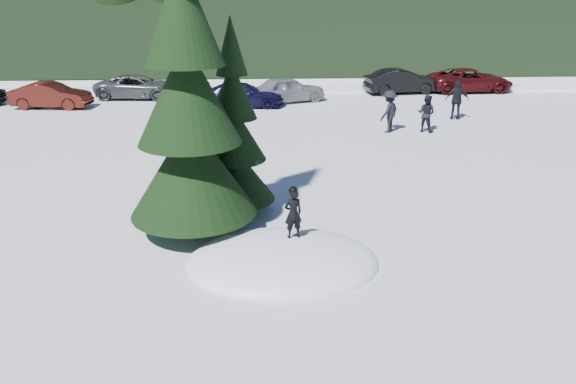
{
  "coord_description": "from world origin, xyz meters",
  "views": [
    {
      "loc": [
        -0.44,
        -11.65,
        6.03
      ],
      "look_at": [
        0.2,
        1.75,
        1.1
      ],
      "focal_mm": 35.0,
      "sensor_mm": 36.0,
      "label": 1
    }
  ],
  "objects_px": {
    "spruce_short": "(234,140)",
    "car_2": "(138,87)",
    "child_skier": "(293,214)",
    "spruce_tall": "(188,106)",
    "adult_1": "(457,100)",
    "car_3": "(243,95)",
    "car_6": "(470,80)",
    "adult_0": "(426,113)",
    "car_4": "(288,89)",
    "car_1": "(51,95)",
    "car_5": "(402,81)",
    "adult_2": "(389,111)"
  },
  "relations": [
    {
      "from": "adult_2",
      "to": "car_6",
      "type": "bearing_deg",
      "value": -174.49
    },
    {
      "from": "spruce_tall",
      "to": "child_skier",
      "type": "height_order",
      "value": "spruce_tall"
    },
    {
      "from": "adult_1",
      "to": "car_1",
      "type": "bearing_deg",
      "value": 3.2
    },
    {
      "from": "spruce_tall",
      "to": "car_4",
      "type": "height_order",
      "value": "spruce_tall"
    },
    {
      "from": "car_1",
      "to": "car_2",
      "type": "xyz_separation_m",
      "value": [
        3.99,
        2.56,
        -0.01
      ]
    },
    {
      "from": "spruce_short",
      "to": "adult_0",
      "type": "xyz_separation_m",
      "value": [
        7.95,
        8.98,
        -1.29
      ]
    },
    {
      "from": "spruce_short",
      "to": "car_3",
      "type": "relative_size",
      "value": 1.25
    },
    {
      "from": "car_2",
      "to": "child_skier",
      "type": "bearing_deg",
      "value": -154.59
    },
    {
      "from": "spruce_tall",
      "to": "spruce_short",
      "type": "height_order",
      "value": "spruce_tall"
    },
    {
      "from": "adult_1",
      "to": "car_2",
      "type": "relative_size",
      "value": 0.4
    },
    {
      "from": "adult_0",
      "to": "car_5",
      "type": "height_order",
      "value": "adult_0"
    },
    {
      "from": "adult_0",
      "to": "adult_1",
      "type": "distance_m",
      "value": 3.16
    },
    {
      "from": "car_4",
      "to": "car_2",
      "type": "bearing_deg",
      "value": 57.41
    },
    {
      "from": "car_2",
      "to": "spruce_short",
      "type": "bearing_deg",
      "value": -155.7
    },
    {
      "from": "car_3",
      "to": "car_5",
      "type": "height_order",
      "value": "car_5"
    },
    {
      "from": "spruce_tall",
      "to": "car_6",
      "type": "height_order",
      "value": "spruce_tall"
    },
    {
      "from": "car_1",
      "to": "spruce_tall",
      "type": "bearing_deg",
      "value": -145.37
    },
    {
      "from": "car_4",
      "to": "spruce_short",
      "type": "bearing_deg",
      "value": 149.88
    },
    {
      "from": "adult_1",
      "to": "car_3",
      "type": "bearing_deg",
      "value": -5.71
    },
    {
      "from": "car_4",
      "to": "car_6",
      "type": "distance_m",
      "value": 11.5
    },
    {
      "from": "adult_1",
      "to": "car_4",
      "type": "bearing_deg",
      "value": -17.25
    },
    {
      "from": "spruce_tall",
      "to": "car_4",
      "type": "relative_size",
      "value": 2.09
    },
    {
      "from": "spruce_short",
      "to": "car_2",
      "type": "xyz_separation_m",
      "value": [
        -6.23,
        17.51,
        -1.44
      ]
    },
    {
      "from": "spruce_short",
      "to": "car_6",
      "type": "distance_m",
      "value": 23.06
    },
    {
      "from": "adult_0",
      "to": "car_6",
      "type": "relative_size",
      "value": 0.32
    },
    {
      "from": "car_1",
      "to": "car_3",
      "type": "relative_size",
      "value": 0.95
    },
    {
      "from": "car_1",
      "to": "car_2",
      "type": "bearing_deg",
      "value": -52.1
    },
    {
      "from": "car_1",
      "to": "car_6",
      "type": "relative_size",
      "value": 0.81
    },
    {
      "from": "adult_1",
      "to": "car_3",
      "type": "relative_size",
      "value": 0.44
    },
    {
      "from": "spruce_short",
      "to": "car_2",
      "type": "relative_size",
      "value": 1.13
    },
    {
      "from": "spruce_tall",
      "to": "adult_1",
      "type": "distance_m",
      "value": 17.03
    },
    {
      "from": "car_4",
      "to": "adult_1",
      "type": "bearing_deg",
      "value": -142.78
    },
    {
      "from": "spruce_tall",
      "to": "adult_0",
      "type": "distance_m",
      "value": 13.93
    },
    {
      "from": "spruce_short",
      "to": "car_6",
      "type": "bearing_deg",
      "value": 54.41
    },
    {
      "from": "child_skier",
      "to": "adult_1",
      "type": "distance_m",
      "value": 16.57
    },
    {
      "from": "spruce_tall",
      "to": "adult_1",
      "type": "relative_size",
      "value": 4.58
    },
    {
      "from": "car_6",
      "to": "car_1",
      "type": "bearing_deg",
      "value": 96.18
    },
    {
      "from": "spruce_tall",
      "to": "adult_0",
      "type": "xyz_separation_m",
      "value": [
        8.95,
        10.38,
        -2.51
      ]
    },
    {
      "from": "adult_0",
      "to": "car_2",
      "type": "bearing_deg",
      "value": 5.19
    },
    {
      "from": "adult_1",
      "to": "car_1",
      "type": "relative_size",
      "value": 0.46
    },
    {
      "from": "car_5",
      "to": "car_6",
      "type": "xyz_separation_m",
      "value": [
        4.27,
        0.41,
        -0.02
      ]
    },
    {
      "from": "adult_1",
      "to": "car_6",
      "type": "relative_size",
      "value": 0.37
    },
    {
      "from": "car_3",
      "to": "car_2",
      "type": "bearing_deg",
      "value": 70.09
    },
    {
      "from": "spruce_tall",
      "to": "adult_1",
      "type": "bearing_deg",
      "value": 48.92
    },
    {
      "from": "spruce_short",
      "to": "child_skier",
      "type": "relative_size",
      "value": 4.5
    },
    {
      "from": "spruce_short",
      "to": "car_6",
      "type": "height_order",
      "value": "spruce_short"
    },
    {
      "from": "child_skier",
      "to": "car_4",
      "type": "xyz_separation_m",
      "value": [
        0.78,
        18.79,
        -0.37
      ]
    },
    {
      "from": "adult_1",
      "to": "car_2",
      "type": "bearing_deg",
      "value": -7.45
    },
    {
      "from": "car_2",
      "to": "car_4",
      "type": "height_order",
      "value": "car_4"
    },
    {
      "from": "spruce_short",
      "to": "adult_0",
      "type": "bearing_deg",
      "value": 48.49
    }
  ]
}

